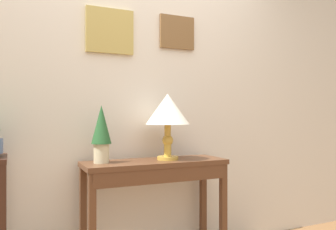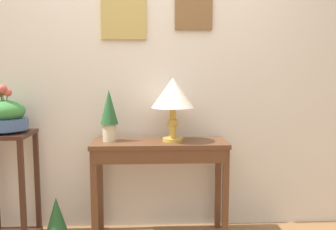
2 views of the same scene
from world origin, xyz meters
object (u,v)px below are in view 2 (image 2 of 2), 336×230
at_px(pedestal_stand_left, 8,187).
at_px(planter_bowl_wide, 4,116).
at_px(table_lamp, 173,95).
at_px(potted_plant_on_console, 109,113).
at_px(potted_plant_floor, 57,220).
at_px(console_table, 160,158).

xyz_separation_m(pedestal_stand_left, planter_bowl_wide, (0.00, -0.00, 0.56)).
distance_m(table_lamp, planter_bowl_wide, 1.28).
xyz_separation_m(table_lamp, planter_bowl_wide, (-1.27, -0.01, -0.15)).
bearing_deg(potted_plant_on_console, pedestal_stand_left, -176.98).
xyz_separation_m(pedestal_stand_left, potted_plant_floor, (0.39, -0.13, -0.22)).
bearing_deg(potted_plant_floor, potted_plant_on_console, 23.67).
relative_size(table_lamp, potted_plant_floor, 1.25).
distance_m(table_lamp, pedestal_stand_left, 1.45).
bearing_deg(potted_plant_floor, planter_bowl_wide, 162.08).
relative_size(potted_plant_on_console, pedestal_stand_left, 0.47).
relative_size(console_table, pedestal_stand_left, 1.22).
distance_m(console_table, table_lamp, 0.50).
height_order(potted_plant_on_console, potted_plant_floor, potted_plant_on_console).
distance_m(table_lamp, potted_plant_on_console, 0.51).
distance_m(pedestal_stand_left, potted_plant_floor, 0.47).
bearing_deg(console_table, table_lamp, 11.95).
distance_m(console_table, potted_plant_on_console, 0.53).
xyz_separation_m(console_table, pedestal_stand_left, (-1.17, 0.01, -0.22)).
height_order(console_table, potted_plant_floor, console_table).
xyz_separation_m(table_lamp, potted_plant_floor, (-0.87, -0.14, -0.92)).
bearing_deg(planter_bowl_wide, potted_plant_on_console, 3.05).
distance_m(table_lamp, potted_plant_floor, 1.28).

